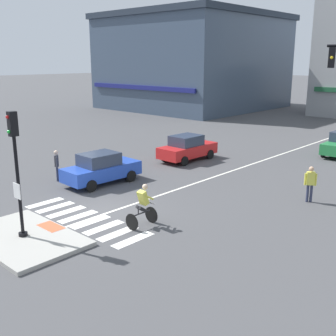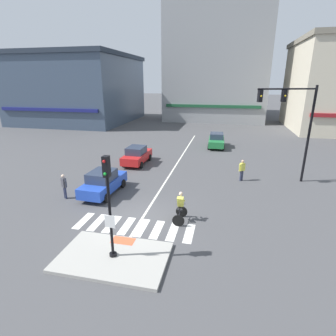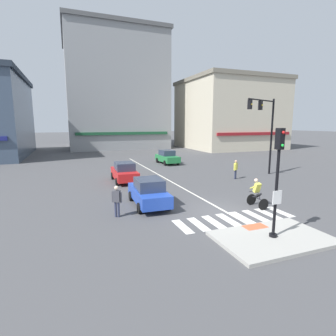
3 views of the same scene
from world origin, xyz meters
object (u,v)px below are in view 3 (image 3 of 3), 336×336
(car_red_westbound_far, at_px, (124,172))
(car_green_eastbound_distant, at_px, (167,157))
(car_blue_westbound_near, at_px, (149,192))
(pedestrian_at_curb_left, at_px, (117,199))
(cyclist, at_px, (257,193))
(pedestrian_waiting_far_side, at_px, (236,168))
(traffic_light_mast, at_px, (266,123))
(signal_pole, at_px, (278,173))

(car_red_westbound_far, distance_m, car_green_eastbound_distant, 10.67)
(car_blue_westbound_near, distance_m, pedestrian_at_curb_left, 2.48)
(cyclist, distance_m, pedestrian_at_curb_left, 7.98)
(car_red_westbound_far, height_order, pedestrian_waiting_far_side, pedestrian_waiting_far_side)
(traffic_light_mast, distance_m, car_blue_westbound_near, 14.16)
(signal_pole, distance_m, car_green_eastbound_distant, 21.88)
(car_red_westbound_far, distance_m, car_blue_westbound_near, 7.00)
(car_red_westbound_far, relative_size, pedestrian_at_curb_left, 2.47)
(car_blue_westbound_near, height_order, cyclist, cyclist)
(car_blue_westbound_near, bearing_deg, cyclist, -23.84)
(signal_pole, relative_size, cyclist, 2.67)
(traffic_light_mast, height_order, pedestrian_waiting_far_side, traffic_light_mast)
(car_red_westbound_far, relative_size, cyclist, 2.46)
(pedestrian_waiting_far_side, bearing_deg, pedestrian_at_curb_left, -152.81)
(signal_pole, height_order, pedestrian_at_curb_left, signal_pole)
(signal_pole, distance_m, car_red_westbound_far, 13.99)
(traffic_light_mast, height_order, cyclist, traffic_light_mast)
(car_red_westbound_far, bearing_deg, car_blue_westbound_near, -89.90)
(pedestrian_at_curb_left, height_order, pedestrian_waiting_far_side, same)
(car_red_westbound_far, height_order, car_blue_westbound_near, same)
(signal_pole, height_order, traffic_light_mast, traffic_light_mast)
(traffic_light_mast, relative_size, car_green_eastbound_distant, 1.71)
(traffic_light_mast, height_order, car_red_westbound_far, traffic_light_mast)
(car_green_eastbound_distant, bearing_deg, signal_pole, -99.00)
(pedestrian_waiting_far_side, bearing_deg, signal_pole, -117.99)
(car_blue_westbound_near, relative_size, pedestrian_waiting_far_side, 2.49)
(pedestrian_waiting_far_side, bearing_deg, car_red_westbound_far, 165.33)
(cyclist, bearing_deg, car_green_eastbound_distant, 86.34)
(car_red_westbound_far, height_order, cyclist, cyclist)
(pedestrian_waiting_far_side, bearing_deg, car_green_eastbound_distant, 102.85)
(car_red_westbound_far, distance_m, cyclist, 11.17)
(car_green_eastbound_distant, xyz_separation_m, cyclist, (-1.13, -17.68, 0.06))
(car_green_eastbound_distant, bearing_deg, pedestrian_waiting_far_side, -77.15)
(cyclist, bearing_deg, car_red_westbound_far, 121.19)
(car_green_eastbound_distant, xyz_separation_m, pedestrian_at_curb_left, (-9.01, -16.43, 0.17))
(car_green_eastbound_distant, bearing_deg, traffic_light_mast, -60.60)
(car_green_eastbound_distant, distance_m, pedestrian_waiting_far_side, 10.84)
(car_green_eastbound_distant, bearing_deg, car_red_westbound_far, -130.41)
(pedestrian_at_curb_left, relative_size, pedestrian_waiting_far_side, 1.00)
(car_blue_westbound_near, xyz_separation_m, pedestrian_waiting_far_side, (9.31, 4.56, 0.17))
(signal_pole, height_order, pedestrian_waiting_far_side, signal_pole)
(signal_pole, bearing_deg, traffic_light_mast, 51.19)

